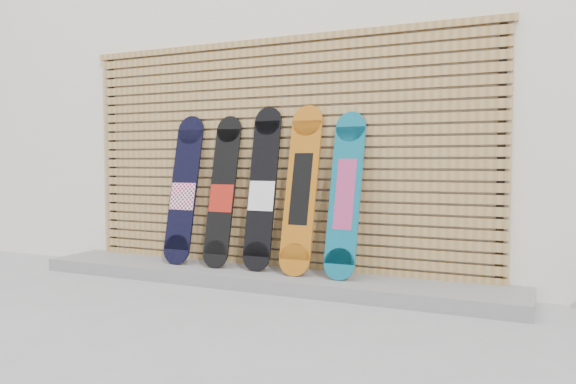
# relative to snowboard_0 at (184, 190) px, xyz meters

# --- Properties ---
(ground) EXTENTS (80.00, 80.00, 0.00)m
(ground) POSITION_rel_snowboard_0_xyz_m (1.07, -0.77, -0.84)
(ground) COLOR #97979A
(ground) RESTS_ON ground
(building) EXTENTS (12.00, 5.00, 3.60)m
(building) POSITION_rel_snowboard_0_xyz_m (1.57, 2.73, 0.96)
(building) COLOR white
(building) RESTS_ON ground
(concrete_step) EXTENTS (4.60, 0.70, 0.12)m
(concrete_step) POSITION_rel_snowboard_0_xyz_m (0.92, -0.09, -0.78)
(concrete_step) COLOR gray
(concrete_step) RESTS_ON ground
(slat_wall) EXTENTS (4.26, 0.08, 2.29)m
(slat_wall) POSITION_rel_snowboard_0_xyz_m (0.92, 0.20, 0.37)
(slat_wall) COLOR #A98046
(slat_wall) RESTS_ON ground
(snowboard_0) EXTENTS (0.30, 0.35, 1.47)m
(snowboard_0) POSITION_rel_snowboard_0_xyz_m (0.00, 0.00, 0.00)
(snowboard_0) COLOR black
(snowboard_0) RESTS_ON concrete_step
(snowboard_1) EXTENTS (0.27, 0.35, 1.45)m
(snowboard_1) POSITION_rel_snowboard_0_xyz_m (0.45, 0.00, -0.01)
(snowboard_1) COLOR black
(snowboard_1) RESTS_ON concrete_step
(snowboard_2) EXTENTS (0.28, 0.32, 1.53)m
(snowboard_2) POSITION_rel_snowboard_0_xyz_m (0.87, 0.01, 0.03)
(snowboard_2) COLOR black
(snowboard_2) RESTS_ON concrete_step
(snowboard_3) EXTENTS (0.29, 0.38, 1.53)m
(snowboard_3) POSITION_rel_snowboard_0_xyz_m (1.28, -0.01, 0.04)
(snowboard_3) COLOR #B36113
(snowboard_3) RESTS_ON concrete_step
(snowboard_4) EXTENTS (0.28, 0.38, 1.45)m
(snowboard_4) POSITION_rel_snowboard_0_xyz_m (1.69, -0.01, 0.00)
(snowboard_4) COLOR #0C627B
(snowboard_4) RESTS_ON concrete_step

